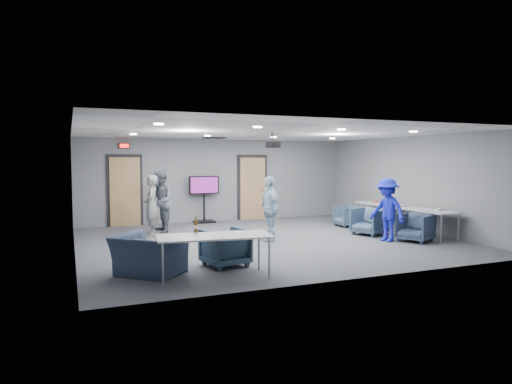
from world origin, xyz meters
name	(u,v)px	position (x,y,z in m)	size (l,w,h in m)	color
floor	(267,240)	(0.00, 0.00, 0.00)	(9.00, 9.00, 0.00)	#3E4046
ceiling	(267,133)	(0.00, 0.00, 2.70)	(9.00, 9.00, 0.00)	white
wall_back	(218,180)	(0.00, 4.00, 1.35)	(9.00, 0.02, 2.70)	slate
wall_front	(362,200)	(0.00, -4.00, 1.35)	(9.00, 0.02, 2.70)	slate
wall_left	(73,192)	(-4.50, 0.00, 1.35)	(0.02, 8.00, 2.70)	slate
wall_right	(410,183)	(4.50, 0.00, 1.35)	(0.02, 8.00, 2.70)	slate
door_left	(125,191)	(-3.00, 3.95, 1.07)	(1.06, 0.17, 2.24)	black
door_right	(252,188)	(1.20, 3.95, 1.07)	(1.06, 0.17, 2.24)	black
exit_sign	(124,146)	(-3.00, 3.93, 2.45)	(0.32, 0.08, 0.16)	black
hvac_diffuser	(214,138)	(-0.50, 2.80, 2.69)	(0.60, 0.60, 0.03)	black
downlights	(267,133)	(0.00, 0.00, 2.68)	(6.18, 3.78, 0.02)	white
person_a	(151,206)	(-2.59, 1.73, 0.81)	(0.59, 0.39, 1.62)	gray
person_b	(160,201)	(-2.25, 2.29, 0.87)	(0.84, 0.66, 1.73)	#555C66
person_c	(269,208)	(0.03, -0.08, 0.81)	(0.95, 0.40, 1.62)	#ADCDDF
person_d	(387,210)	(2.70, -1.27, 0.78)	(1.01, 0.58, 1.57)	#1D25BE
chair_right_a	(347,216)	(3.23, 1.26, 0.31)	(0.67, 0.69, 0.63)	#3D526A
chair_right_b	(369,222)	(2.90, -0.28, 0.36)	(0.77, 0.79, 0.72)	#3C5168
chair_right_c	(415,228)	(3.32, -1.58, 0.35)	(0.74, 0.76, 0.69)	#34425A
chair_front_a	(225,247)	(-1.86, -2.26, 0.36)	(0.77, 0.79, 0.72)	#334758
chair_front_b	(149,255)	(-3.31, -2.40, 0.36)	(1.10, 0.96, 0.71)	#35415B
table_right_a	(381,205)	(4.00, 0.67, 0.68)	(0.69, 1.67, 0.73)	silver
table_right_b	(427,212)	(4.00, -1.23, 0.68)	(0.72, 1.72, 0.73)	silver
table_front_left	(214,238)	(-2.30, -3.00, 0.69)	(2.02, 1.04, 0.73)	silver
bottle_front	(196,227)	(-2.51, -2.56, 0.83)	(0.07, 0.07, 0.28)	#55380E
bottle_right	(384,201)	(3.89, 0.38, 0.82)	(0.06, 0.06, 0.24)	#55380E
snack_box	(375,202)	(4.00, 0.94, 0.75)	(0.17, 0.11, 0.04)	#CA5032
wrapper	(438,210)	(4.11, -1.50, 0.75)	(0.20, 0.13, 0.04)	white
tv_stand	(204,196)	(-0.56, 3.75, 0.85)	(0.98, 0.47, 1.51)	black
projector	(272,145)	(0.13, -0.02, 2.40)	(0.43, 0.39, 0.36)	black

